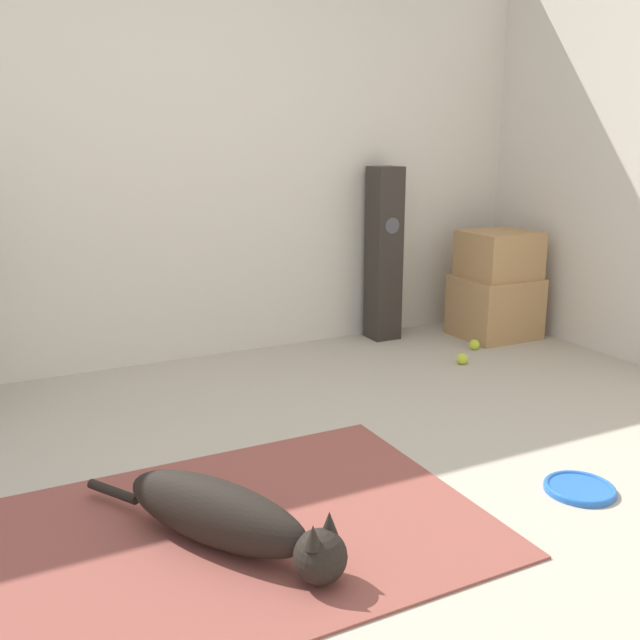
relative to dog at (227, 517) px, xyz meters
The scene contains 10 objects.
ground_plane 0.29m from the dog, ahead, with size 12.00×12.00×0.00m, color #BCB29E.
wall_back 2.43m from the dog, 82.85° to the left, with size 8.00×0.06×2.55m.
area_rug 0.15m from the dog, 63.10° to the left, with size 1.72×1.21×0.01m.
dog is the anchor object (origin of this frame).
frisbee 1.36m from the dog, ahead, with size 0.27×0.27×0.03m.
cardboard_box_lower 2.98m from the dog, 33.31° to the left, with size 0.49×0.45×0.40m.
cardboard_box_upper 3.02m from the dog, 33.25° to the left, with size 0.45×0.41×0.30m.
floor_speaker 2.69m from the dog, 47.31° to the left, with size 0.19×0.19×1.13m.
tennis_ball_by_boxes 2.27m from the dog, 32.77° to the left, with size 0.07×0.07×0.07m.
tennis_ball_near_speaker 2.60m from the dog, 33.53° to the left, with size 0.07×0.07×0.07m.
Camera 1 is at (-0.93, -2.00, 1.31)m, focal length 40.00 mm.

